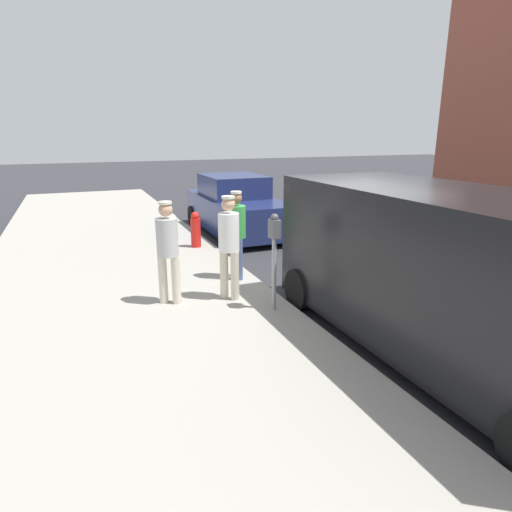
{
  "coord_description": "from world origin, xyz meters",
  "views": [
    {
      "loc": [
        4.07,
        5.84,
        2.83
      ],
      "look_at": [
        1.65,
        0.08,
        1.05
      ],
      "focal_mm": 30.48,
      "sensor_mm": 36.0,
      "label": 1
    }
  ],
  "objects_px": {
    "pedestrian_in_gray": "(168,246)",
    "fire_hydrant": "(196,230)",
    "parked_van": "(446,271)",
    "parked_sedan_behind": "(236,207)",
    "pedestrian_in_green": "(237,230)",
    "pedestrian_in_white": "(229,241)",
    "parking_meter_near": "(274,246)"
  },
  "relations": [
    {
      "from": "parking_meter_near",
      "to": "pedestrian_in_gray",
      "type": "height_order",
      "value": "pedestrian_in_gray"
    },
    {
      "from": "pedestrian_in_green",
      "to": "fire_hydrant",
      "type": "distance_m",
      "value": 2.64
    },
    {
      "from": "pedestrian_in_gray",
      "to": "parked_van",
      "type": "height_order",
      "value": "parked_van"
    },
    {
      "from": "pedestrian_in_white",
      "to": "pedestrian_in_green",
      "type": "height_order",
      "value": "pedestrian_in_white"
    },
    {
      "from": "parking_meter_near",
      "to": "parked_van",
      "type": "distance_m",
      "value": 2.41
    },
    {
      "from": "pedestrian_in_white",
      "to": "pedestrian_in_green",
      "type": "relative_size",
      "value": 1.04
    },
    {
      "from": "pedestrian_in_gray",
      "to": "pedestrian_in_green",
      "type": "distance_m",
      "value": 1.63
    },
    {
      "from": "parked_sedan_behind",
      "to": "fire_hydrant",
      "type": "bearing_deg",
      "value": 45.63
    },
    {
      "from": "parked_sedan_behind",
      "to": "pedestrian_in_green",
      "type": "bearing_deg",
      "value": 70.1
    },
    {
      "from": "pedestrian_in_green",
      "to": "parked_van",
      "type": "height_order",
      "value": "parked_van"
    },
    {
      "from": "parking_meter_near",
      "to": "pedestrian_in_white",
      "type": "bearing_deg",
      "value": -55.71
    },
    {
      "from": "fire_hydrant",
      "to": "pedestrian_in_green",
      "type": "bearing_deg",
      "value": 92.26
    },
    {
      "from": "pedestrian_in_gray",
      "to": "parked_sedan_behind",
      "type": "relative_size",
      "value": 0.38
    },
    {
      "from": "parking_meter_near",
      "to": "pedestrian_in_gray",
      "type": "distance_m",
      "value": 1.69
    },
    {
      "from": "pedestrian_in_gray",
      "to": "fire_hydrant",
      "type": "bearing_deg",
      "value": -111.83
    },
    {
      "from": "pedestrian_in_gray",
      "to": "parked_van",
      "type": "distance_m",
      "value": 4.05
    },
    {
      "from": "parked_van",
      "to": "fire_hydrant",
      "type": "relative_size",
      "value": 6.05
    },
    {
      "from": "pedestrian_in_gray",
      "to": "pedestrian_in_green",
      "type": "relative_size",
      "value": 1.01
    },
    {
      "from": "parking_meter_near",
      "to": "pedestrian_in_green",
      "type": "height_order",
      "value": "pedestrian_in_green"
    },
    {
      "from": "pedestrian_in_white",
      "to": "parked_van",
      "type": "relative_size",
      "value": 0.33
    },
    {
      "from": "parked_van",
      "to": "pedestrian_in_gray",
      "type": "bearing_deg",
      "value": -43.41
    },
    {
      "from": "pedestrian_in_green",
      "to": "parked_sedan_behind",
      "type": "relative_size",
      "value": 0.37
    },
    {
      "from": "parked_van",
      "to": "parked_sedan_behind",
      "type": "bearing_deg",
      "value": -90.34
    },
    {
      "from": "parked_van",
      "to": "pedestrian_in_white",
      "type": "bearing_deg",
      "value": -52.67
    },
    {
      "from": "pedestrian_in_gray",
      "to": "fire_hydrant",
      "type": "height_order",
      "value": "pedestrian_in_gray"
    },
    {
      "from": "parking_meter_near",
      "to": "parked_sedan_behind",
      "type": "distance_m",
      "value": 6.13
    },
    {
      "from": "parking_meter_near",
      "to": "fire_hydrant",
      "type": "distance_m",
      "value": 4.28
    },
    {
      "from": "pedestrian_in_gray",
      "to": "fire_hydrant",
      "type": "relative_size",
      "value": 1.93
    },
    {
      "from": "parked_van",
      "to": "fire_hydrant",
      "type": "distance_m",
      "value": 6.36
    },
    {
      "from": "pedestrian_in_green",
      "to": "parked_van",
      "type": "xyz_separation_m",
      "value": [
        -1.5,
        3.54,
        0.06
      ]
    },
    {
      "from": "parked_van",
      "to": "fire_hydrant",
      "type": "bearing_deg",
      "value": -75.36
    },
    {
      "from": "pedestrian_in_white",
      "to": "parked_van",
      "type": "bearing_deg",
      "value": 127.33
    }
  ]
}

